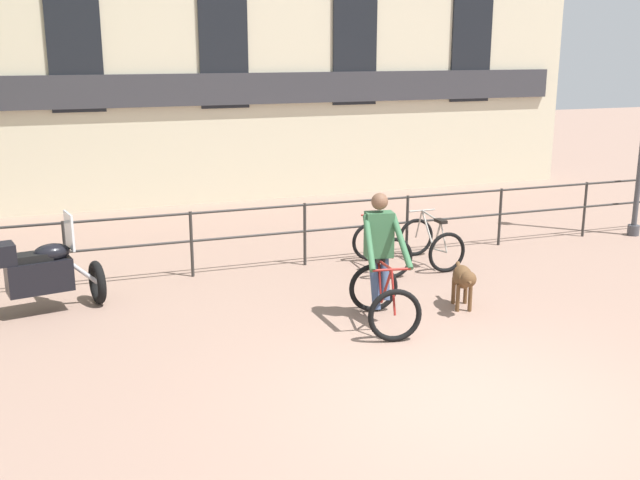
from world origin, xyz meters
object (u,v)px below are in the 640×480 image
parked_motorcycle (38,274)px  cyclist_with_bike (382,267)px  parked_bicycle_near_lamp (381,248)px  dog (464,279)px  parked_bicycle_mid_left (431,243)px

parked_motorcycle → cyclist_with_bike: bearing=-125.1°
cyclist_with_bike → parked_bicycle_near_lamp: 2.47m
cyclist_with_bike → dog: bearing=13.0°
parked_motorcycle → parked_bicycle_near_lamp: (5.22, 0.30, -0.20)m
dog → parked_bicycle_near_lamp: 2.17m
dog → parked_motorcycle: parked_motorcycle is taller
dog → parked_bicycle_mid_left: bearing=92.7°
cyclist_with_bike → parked_bicycle_near_lamp: size_ratio=1.46×
cyclist_with_bike → parked_bicycle_mid_left: 2.96m
parked_bicycle_near_lamp → parked_bicycle_mid_left: 0.90m
cyclist_with_bike → parked_bicycle_near_lamp: (1.02, 2.21, -0.41)m
parked_motorcycle → parked_bicycle_mid_left: bearing=-97.9°
parked_bicycle_mid_left → cyclist_with_bike: bearing=48.1°
dog → parked_bicycle_near_lamp: bearing=116.3°
parked_motorcycle → dog: bearing=-119.4°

